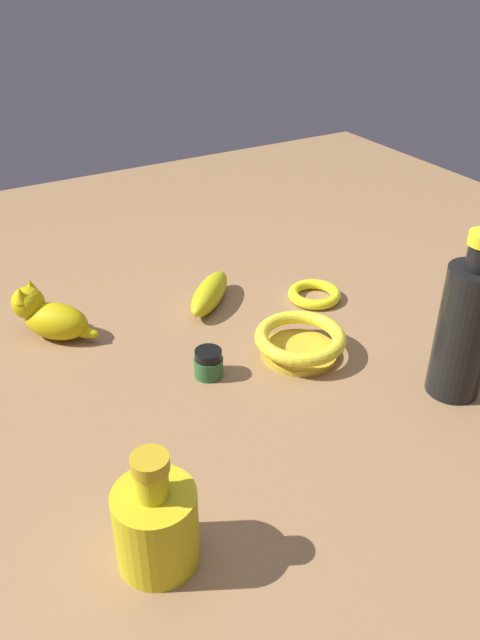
{
  "coord_description": "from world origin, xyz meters",
  "views": [
    {
      "loc": [
        0.71,
        -0.41,
        0.59
      ],
      "look_at": [
        0.0,
        0.0,
        0.08
      ],
      "focal_mm": 35.23,
      "sensor_mm": 36.0,
      "label": 1
    }
  ],
  "objects": [
    {
      "name": "cat_figurine",
      "position": [
        -0.23,
        -0.24,
        0.04
      ],
      "size": [
        0.13,
        0.13,
        0.09
      ],
      "color": "#C3AC0B",
      "rests_on": "ground"
    },
    {
      "name": "bottle_tall",
      "position": [
        0.22,
        0.24,
        0.11
      ],
      "size": [
        0.08,
        0.08,
        0.26
      ],
      "color": "black",
      "rests_on": "ground"
    },
    {
      "name": "nail_polish_jar",
      "position": [
        0.0,
        -0.06,
        0.02
      ],
      "size": [
        0.05,
        0.05,
        0.05
      ],
      "color": "#295B2F",
      "rests_on": "ground"
    },
    {
      "name": "bottle_short",
      "position": [
        0.27,
        -0.26,
        0.06
      ],
      "size": [
        0.09,
        0.09,
        0.15
      ],
      "color": "gold",
      "rests_on": "ground"
    },
    {
      "name": "bowl",
      "position": [
        0.03,
        0.1,
        0.03
      ],
      "size": [
        0.15,
        0.15,
        0.04
      ],
      "color": "gold",
      "rests_on": "ground"
    },
    {
      "name": "bangle",
      "position": [
        -0.11,
        0.23,
        0.01
      ],
      "size": [
        0.1,
        0.1,
        0.02
      ],
      "primitive_type": "torus",
      "color": "#F9F520",
      "rests_on": "ground"
    },
    {
      "name": "banana",
      "position": [
        -0.19,
        0.05,
        0.02
      ],
      "size": [
        0.14,
        0.15,
        0.05
      ],
      "primitive_type": "ellipsoid",
      "rotation": [
        0.0,
        0.0,
        2.33
      ],
      "color": "gold",
      "rests_on": "ground"
    },
    {
      "name": "ground",
      "position": [
        0.0,
        0.0,
        0.0
      ],
      "size": [
        2.0,
        2.0,
        0.0
      ],
      "primitive_type": "plane",
      "color": "#936D47"
    }
  ]
}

